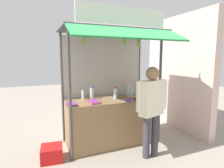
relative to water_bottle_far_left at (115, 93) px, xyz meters
name	(u,v)px	position (x,y,z in m)	size (l,w,h in m)	color
ground_plane	(112,142)	(-0.09, -0.03, -1.12)	(20.00, 20.00, 0.00)	#9E9384
stall_counter	(112,121)	(-0.09, -0.03, -0.63)	(1.97, 0.76, 0.99)	olive
stall_structure	(110,66)	(-0.09, 0.10, 0.60)	(2.17, 1.62, 2.83)	#4C4742
water_bottle_far_left	(115,93)	(0.00, 0.00, 0.00)	(0.08, 0.08, 0.28)	silver
water_bottle_mid_left	(83,95)	(-0.67, 0.25, -0.02)	(0.07, 0.07, 0.23)	silver
water_bottle_front_right	(132,93)	(0.42, -0.01, -0.02)	(0.07, 0.07, 0.23)	silver
water_bottle_center	(129,91)	(0.40, 0.12, 0.00)	(0.08, 0.08, 0.29)	silver
water_bottle_left	(139,91)	(0.60, -0.01, 0.01)	(0.09, 0.09, 0.31)	silver
water_bottle_rear_center	(92,93)	(-0.47, 0.24, 0.00)	(0.08, 0.08, 0.29)	silver
magazine_stack_far_right	(128,101)	(0.14, -0.34, -0.11)	(0.22, 0.26, 0.03)	black
magazine_stack_front_left	(94,102)	(-0.55, -0.17, -0.11)	(0.21, 0.32, 0.04)	purple
magazine_stack_right	(71,104)	(-1.02, -0.20, -0.11)	(0.21, 0.28, 0.05)	red
magazine_stack_back_left	(141,98)	(0.47, -0.32, -0.09)	(0.28, 0.30, 0.09)	yellow
banana_bunch_inner_right	(85,41)	(-0.81, -0.51, 1.07)	(0.09, 0.09, 0.22)	#332D23
banana_bunch_rightmost	(139,43)	(0.27, -0.51, 1.07)	(0.10, 0.10, 0.24)	#332D23
banana_bunch_leftmost	(125,42)	(-0.04, -0.51, 1.08)	(0.09, 0.09, 0.21)	#332D23
vendor_person	(152,104)	(0.35, -0.88, -0.07)	(0.66, 0.34, 1.75)	#383842
plastic_crate	(52,153)	(-1.42, -0.27, -0.99)	(0.39, 0.39, 0.27)	red
neighbour_wall	(177,73)	(1.98, 0.27, 0.38)	(0.20, 2.40, 3.01)	beige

